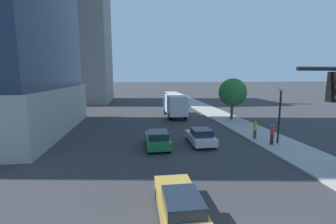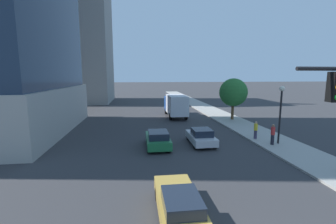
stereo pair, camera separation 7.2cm
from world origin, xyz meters
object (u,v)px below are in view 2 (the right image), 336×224
Objects in this scene: street_lamp at (281,106)px; box_truck at (176,105)px; car_green at (158,139)px; street_tree at (233,92)px; construction_building at (74,19)px; pedestrian_yellow_shirt at (256,130)px; pedestrian_red_shirt at (273,134)px; car_silver at (201,137)px; car_gold at (179,205)px.

box_truck is at bearing 114.00° from street_lamp.
car_green is (-10.57, 0.67, -2.78)m from street_lamp.
street_lamp is 0.91× the size of street_tree.
construction_building is 9.95× the size of car_green.
car_green is at bearing -67.94° from construction_building.
pedestrian_red_shirt is (0.50, -2.01, 0.08)m from pedestrian_yellow_shirt.
car_silver is at bearing 167.21° from pedestrian_red_shirt.
pedestrian_red_shirt is at bearing -56.82° from construction_building.
construction_building is 8.29× the size of street_lamp.
pedestrian_yellow_shirt reaches higher than car_silver.
construction_building reaches higher than pedestrian_red_shirt.
construction_building is 10.08× the size of car_silver.
construction_building is 33.88m from box_truck.
street_tree is at bearing -45.27° from construction_building.
street_lamp is at bearing -66.00° from box_truck.
street_lamp is 11.42m from street_tree.
street_tree reaches higher than street_lamp.
pedestrian_yellow_shirt is at bearing 6.52° from car_green.
street_lamp is 1.20× the size of car_green.
car_gold is 1.13× the size of car_green.
street_tree is 1.34× the size of car_silver.
car_gold is 0.62× the size of box_truck.
street_lamp is 1.22× the size of car_silver.
car_gold is 14.67m from pedestrian_yellow_shirt.
construction_building is at bearing 124.13° from street_lamp.
pedestrian_red_shirt reaches higher than car_silver.
box_truck is (3.88, 14.36, 1.10)m from car_green.
box_truck reaches higher than car_silver.
pedestrian_yellow_shirt is 2.07m from pedestrian_red_shirt.
construction_building is 52.72m from car_gold.
pedestrian_yellow_shirt is at bearing 6.81° from car_silver.
street_lamp is 7.34m from car_silver.
car_green is (-0.00, 10.24, 0.04)m from car_gold.
street_lamp reaches higher than car_gold.
car_green is at bearing -173.48° from pedestrian_yellow_shirt.
street_lamp reaches higher than box_truck.
street_tree reaches higher than box_truck.
street_lamp is 14.54m from car_gold.
street_lamp is at bearing -54.82° from pedestrian_yellow_shirt.
construction_building reaches higher than pedestrian_yellow_shirt.
box_truck reaches higher than pedestrian_red_shirt.
box_truck reaches higher than car_green.
construction_building reaches higher than street_lamp.
pedestrian_yellow_shirt is (24.39, -36.05, -17.33)m from construction_building.
street_lamp reaches higher than car_silver.
construction_building is 43.74m from car_green.
pedestrian_yellow_shirt is (-1.75, -9.67, -2.82)m from street_tree.
street_lamp is 0.66× the size of box_truck.
box_truck is at bearing 112.36° from pedestrian_yellow_shirt.
car_gold is at bearing -72.38° from construction_building.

